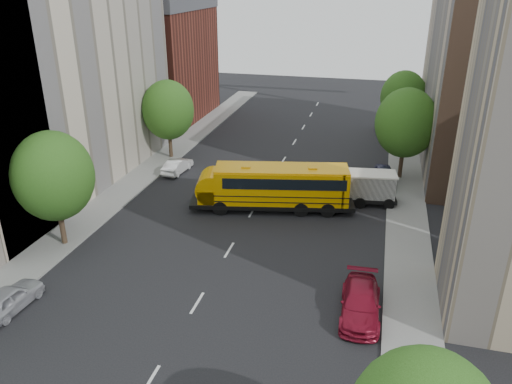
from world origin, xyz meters
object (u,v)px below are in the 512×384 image
at_px(safari_truck, 358,187).
at_px(parked_car_1, 177,166).
at_px(parked_car_0, 9,299).
at_px(parked_car_4, 384,176).
at_px(street_tree_1, 53,176).
at_px(school_bus, 271,185).
at_px(street_tree_4, 406,123).
at_px(street_tree_5, 403,97).
at_px(parked_car_5, 382,125).
at_px(street_tree_2, 168,110).
at_px(parked_car_3, 360,303).

bearing_deg(safari_truck, parked_car_1, 162.82).
height_order(parked_car_0, parked_car_4, parked_car_4).
relative_size(street_tree_1, school_bus, 0.62).
distance_m(street_tree_4, safari_truck, 8.01).
bearing_deg(street_tree_5, safari_truck, -100.30).
xyz_separation_m(parked_car_0, parked_car_4, (19.20, 23.41, 0.01)).
xyz_separation_m(street_tree_1, parked_car_5, (20.13, 33.00, -4.31)).
bearing_deg(street_tree_1, street_tree_5, 53.75).
bearing_deg(street_tree_4, street_tree_1, -140.71).
bearing_deg(parked_car_1, safari_truck, 176.32).
bearing_deg(school_bus, street_tree_2, 131.60).
xyz_separation_m(parked_car_4, parked_car_5, (-0.47, 16.65, -0.07)).
height_order(parked_car_1, parked_car_3, parked_car_3).
bearing_deg(street_tree_4, school_bus, -137.10).
bearing_deg(parked_car_5, school_bus, -111.57).
relative_size(school_bus, parked_car_0, 3.10).
relative_size(street_tree_1, street_tree_5, 1.05).
bearing_deg(school_bus, parked_car_5, 60.05).
bearing_deg(school_bus, street_tree_4, 31.14).
bearing_deg(school_bus, safari_truck, 11.78).
bearing_deg(street_tree_2, safari_truck, -18.57).
height_order(safari_truck, parked_car_3, safari_truck).
height_order(parked_car_0, parked_car_1, parked_car_0).
bearing_deg(street_tree_2, school_bus, -36.63).
distance_m(parked_car_3, parked_car_4, 19.13).
height_order(street_tree_2, school_bus, street_tree_2).
bearing_deg(street_tree_2, parked_car_0, -86.80).
xyz_separation_m(school_bus, parked_car_1, (-10.02, 5.46, -1.33)).
bearing_deg(parked_car_4, parked_car_3, -96.27).
bearing_deg(safari_truck, street_tree_1, -155.95).
bearing_deg(street_tree_1, street_tree_4, 39.29).
height_order(school_bus, parked_car_4, school_bus).
relative_size(street_tree_2, parked_car_4, 1.83).
xyz_separation_m(street_tree_5, school_bus, (-9.78, -21.09, -2.73)).
bearing_deg(street_tree_4, safari_truck, -117.90).
bearing_deg(parked_car_1, street_tree_5, -136.28).
height_order(street_tree_2, safari_truck, street_tree_2).
distance_m(street_tree_1, parked_car_4, 26.64).
distance_m(street_tree_5, school_bus, 23.40).
distance_m(parked_car_0, parked_car_3, 18.89).
relative_size(street_tree_5, parked_car_4, 1.78).
distance_m(school_bus, parked_car_4, 11.27).
bearing_deg(street_tree_1, street_tree_2, 90.00).
relative_size(street_tree_2, school_bus, 0.60).
height_order(street_tree_2, parked_car_1, street_tree_2).
bearing_deg(parked_car_0, school_bus, -120.84).
bearing_deg(street_tree_1, parked_car_5, 58.61).
bearing_deg(safari_truck, street_tree_5, 71.63).
xyz_separation_m(street_tree_1, street_tree_4, (22.00, 18.00, 0.12)).
xyz_separation_m(street_tree_1, street_tree_5, (22.00, 30.00, -0.25)).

